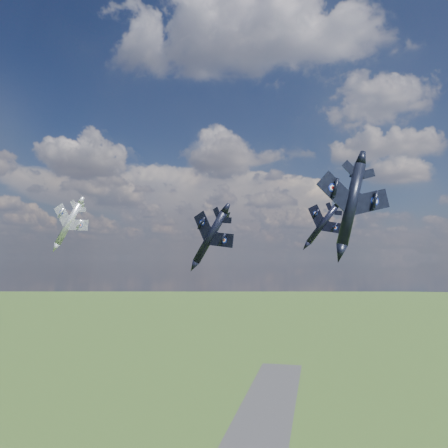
% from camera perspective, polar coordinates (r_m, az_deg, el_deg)
% --- Properties ---
extents(jet_lead_navy, '(14.96, 17.47, 8.54)m').
position_cam_1_polar(jet_lead_navy, '(79.18, -1.84, -1.72)').
color(jet_lead_navy, black).
extents(jet_right_navy, '(15.40, 17.32, 5.49)m').
position_cam_1_polar(jet_right_navy, '(55.55, 16.29, 2.51)').
color(jet_right_navy, black).
extents(jet_high_navy, '(12.96, 16.28, 8.75)m').
position_cam_1_polar(jet_high_navy, '(104.47, 12.69, -0.09)').
color(jet_high_navy, black).
extents(jet_left_silver, '(10.99, 15.01, 8.04)m').
position_cam_1_polar(jet_left_silver, '(107.02, -19.64, 0.05)').
color(jet_left_silver, '#91959B').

